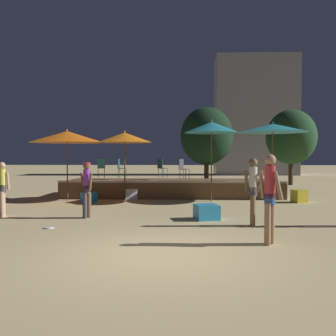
# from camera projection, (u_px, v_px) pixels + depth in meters

# --- Properties ---
(ground_plane) EXTENTS (120.00, 120.00, 0.00)m
(ground_plane) POSITION_uv_depth(u_px,v_px,m) (159.00, 254.00, 7.02)
(ground_plane) COLOR tan
(wooden_deck) EXTENTS (9.56, 2.97, 0.78)m
(wooden_deck) POSITION_uv_depth(u_px,v_px,m) (172.00, 188.00, 17.02)
(wooden_deck) COLOR brown
(wooden_deck) RESTS_ON ground
(patio_umbrella_0) EXTENTS (2.17, 2.17, 3.25)m
(patio_umbrella_0) POSITION_uv_depth(u_px,v_px,m) (212.00, 127.00, 14.83)
(patio_umbrella_0) COLOR brown
(patio_umbrella_0) RESTS_ON ground
(patio_umbrella_1) EXTENTS (2.28, 2.28, 2.86)m
(patio_umbrella_1) POSITION_uv_depth(u_px,v_px,m) (125.00, 138.00, 15.38)
(patio_umbrella_1) COLOR brown
(patio_umbrella_1) RESTS_ON ground
(patio_umbrella_2) EXTENTS (2.85, 2.85, 3.21)m
(patio_umbrella_2) POSITION_uv_depth(u_px,v_px,m) (273.00, 128.00, 15.25)
(patio_umbrella_2) COLOR brown
(patio_umbrella_2) RESTS_ON ground
(patio_umbrella_3) EXTENTS (2.99, 2.99, 2.90)m
(patio_umbrella_3) POSITION_uv_depth(u_px,v_px,m) (67.00, 137.00, 15.09)
(patio_umbrella_3) COLOR brown
(patio_umbrella_3) RESTS_ON ground
(cube_seat_0) EXTENTS (0.60, 0.60, 0.39)m
(cube_seat_0) POSITION_uv_depth(u_px,v_px,m) (89.00, 197.00, 14.65)
(cube_seat_0) COLOR #2D9EDB
(cube_seat_0) RESTS_ON ground
(cube_seat_1) EXTENTS (0.61, 0.61, 0.49)m
(cube_seat_1) POSITION_uv_depth(u_px,v_px,m) (299.00, 196.00, 14.63)
(cube_seat_1) COLOR yellow
(cube_seat_1) RESTS_ON ground
(cube_seat_2) EXTENTS (0.77, 0.77, 0.43)m
(cube_seat_2) POSITION_uv_depth(u_px,v_px,m) (207.00, 212.00, 10.80)
(cube_seat_2) COLOR #2D9EDB
(cube_seat_2) RESTS_ON ground
(cube_seat_3) EXTENTS (0.63, 0.63, 0.45)m
(cube_seat_3) POSITION_uv_depth(u_px,v_px,m) (130.00, 194.00, 15.71)
(cube_seat_3) COLOR white
(cube_seat_3) RESTS_ON ground
(person_0) EXTENTS (0.47, 0.29, 1.65)m
(person_0) POSITION_uv_depth(u_px,v_px,m) (2.00, 188.00, 11.26)
(person_0) COLOR tan
(person_0) RESTS_ON ground
(person_1) EXTENTS (0.46, 0.35, 1.65)m
(person_1) POSITION_uv_depth(u_px,v_px,m) (87.00, 187.00, 11.02)
(person_1) COLOR brown
(person_1) RESTS_ON ground
(person_2) EXTENTS (0.52, 0.30, 1.78)m
(person_2) POSITION_uv_depth(u_px,v_px,m) (253.00, 189.00, 9.78)
(person_2) COLOR brown
(person_2) RESTS_ON ground
(person_3) EXTENTS (0.48, 0.42, 1.88)m
(person_3) POSITION_uv_depth(u_px,v_px,m) (270.00, 194.00, 7.75)
(person_3) COLOR #997051
(person_3) RESTS_ON ground
(bistro_chair_0) EXTENTS (0.42, 0.42, 0.90)m
(bistro_chair_0) POSITION_uv_depth(u_px,v_px,m) (101.00, 166.00, 17.80)
(bistro_chair_0) COLOR #1E4C47
(bistro_chair_0) RESTS_ON wooden_deck
(bistro_chair_1) EXTENTS (0.40, 0.40, 0.90)m
(bistro_chair_1) POSITION_uv_depth(u_px,v_px,m) (120.00, 166.00, 17.66)
(bistro_chair_1) COLOR #1E4C47
(bistro_chair_1) RESTS_ON wooden_deck
(bistro_chair_2) EXTENTS (0.48, 0.48, 0.90)m
(bistro_chair_2) POSITION_uv_depth(u_px,v_px,m) (161.00, 166.00, 17.62)
(bistro_chair_2) COLOR #1E4C47
(bistro_chair_2) RESTS_ON wooden_deck
(bistro_chair_3) EXTENTS (0.47, 0.47, 0.90)m
(bistro_chair_3) POSITION_uv_depth(u_px,v_px,m) (183.00, 167.00, 16.60)
(bistro_chair_3) COLOR #47474C
(bistro_chair_3) RESTS_ON wooden_deck
(frisbee_disc) EXTENTS (0.23, 0.23, 0.03)m
(frisbee_disc) POSITION_uv_depth(u_px,v_px,m) (49.00, 228.00, 9.48)
(frisbee_disc) COLOR white
(frisbee_disc) RESTS_ON ground
(background_tree_0) EXTENTS (3.05, 3.05, 4.64)m
(background_tree_0) POSITION_uv_depth(u_px,v_px,m) (291.00, 137.00, 23.00)
(background_tree_0) COLOR #3D2B1C
(background_tree_0) RESTS_ON ground
(background_tree_1) EXTENTS (3.14, 3.14, 4.72)m
(background_tree_1) POSITION_uv_depth(u_px,v_px,m) (207.00, 136.00, 22.45)
(background_tree_1) COLOR #3D2B1C
(background_tree_1) RESTS_ON ground
(distant_building) EXTENTS (7.52, 3.17, 10.98)m
(distant_building) POSITION_uv_depth(u_px,v_px,m) (255.00, 116.00, 35.00)
(distant_building) COLOR gray
(distant_building) RESTS_ON ground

